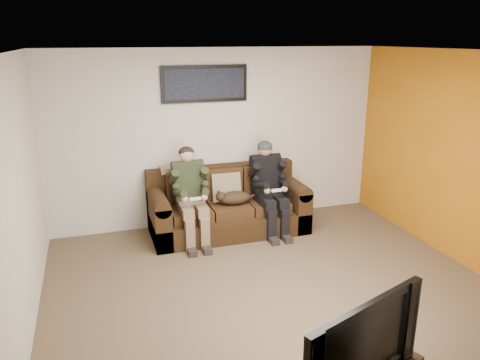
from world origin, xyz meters
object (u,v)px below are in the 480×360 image
object	(u,v)px
framed_poster	(205,84)
sofa	(227,207)
person_right	(269,182)
television	(351,339)
person_left	(190,190)
cat	(234,198)

from	to	relation	value
framed_poster	sofa	bearing A→B (deg)	-62.63
person_right	framed_poster	world-z (taller)	framed_poster
framed_poster	television	size ratio (longest dim) A/B	1.08
framed_poster	television	world-z (taller)	framed_poster
person_right	framed_poster	distance (m)	1.67
person_left	cat	xyz separation A→B (m)	(0.63, 0.02, -0.19)
sofa	television	size ratio (longest dim) A/B	1.93
person_right	television	distance (m)	3.68
person_right	television	size ratio (longest dim) A/B	1.13
sofa	television	xyz separation A→B (m)	(-0.21, -3.78, 0.40)
sofa	cat	size ratio (longest dim) A/B	3.39
sofa	person_right	xyz separation A→B (m)	(0.57, -0.19, 0.39)
sofa	cat	bearing A→B (deg)	-72.33
person_right	cat	xyz separation A→B (m)	(-0.52, 0.02, -0.19)
sofa	person_right	bearing A→B (deg)	-17.98
framed_poster	cat	bearing A→B (deg)	-65.40
television	person_left	bearing A→B (deg)	75.28
cat	person_left	bearing A→B (deg)	-178.08
person_right	sofa	bearing A→B (deg)	162.02
person_right	cat	size ratio (longest dim) A/B	1.99
cat	framed_poster	size ratio (longest dim) A/B	0.53
sofa	framed_poster	distance (m)	1.81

